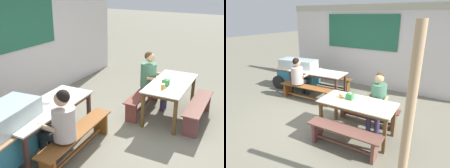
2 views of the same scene
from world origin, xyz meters
The scene contains 15 objects.
ground_plane centered at (0.00, 0.00, 0.00)m, with size 40.00×40.00×0.00m, color slate.
backdrop_wall centered at (-0.02, 2.85, 1.45)m, with size 6.68×0.23×2.74m.
dining_table_far centered at (-1.17, 1.23, 0.67)m, with size 1.86×0.82×0.75m.
dining_table_near centered at (0.92, -0.16, 0.67)m, with size 1.56×0.80×0.75m.
bench_far_back centered at (-1.21, 1.80, 0.29)m, with size 1.82×0.37×0.44m.
bench_far_front centered at (-1.13, 0.65, 0.30)m, with size 1.76×0.42×0.44m.
bench_near_back centered at (0.90, 0.42, 0.29)m, with size 1.50×0.33×0.44m.
bench_near_front centered at (0.94, -0.74, 0.29)m, with size 1.47×0.37×0.44m.
food_cart centered at (-2.03, 1.29, 0.59)m, with size 1.83×0.93×1.02m.
person_left_back_turned centered at (-1.46, 0.69, 0.72)m, with size 0.48×0.59×1.25m.
person_right_near_table centered at (1.15, 0.36, 0.70)m, with size 0.48×0.60×1.25m.
tissue_box centered at (0.72, -0.12, 0.81)m, with size 0.14×0.12×0.15m.
condiment_jar centered at (0.52, -0.14, 0.80)m, with size 0.08×0.08×0.10m.
soup_bowl centered at (-1.07, 1.30, 0.77)m, with size 0.14×0.14×0.04m, color silver.
wooden_support_post centered at (2.13, -1.25, 1.19)m, with size 0.12×0.12×2.38m, color tan.
Camera 2 is at (2.51, -3.44, 2.41)m, focal length 31.56 mm.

